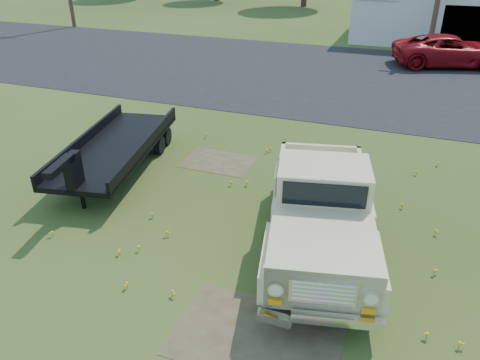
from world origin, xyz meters
TOP-DOWN VIEW (x-y plane):
  - ground at (0.00, 0.00)m, footprint 140.00×140.00m
  - asphalt_lot at (0.00, 15.00)m, footprint 90.00×14.00m
  - dirt_patch_a at (1.50, -3.00)m, footprint 3.00×2.00m
  - dirt_patch_b at (-2.00, 3.50)m, footprint 2.20×1.60m
  - commercial_building at (6.00, 26.99)m, footprint 14.20×8.20m
  - vintage_pickup_truck at (1.95, 0.04)m, footprint 3.55×6.32m
  - flatbed_trailer at (-4.70, 1.95)m, footprint 3.25×6.52m
  - red_pickup at (5.01, 19.16)m, footprint 6.45×4.40m

SIDE VIEW (x-z plane):
  - ground at x=0.00m, z-range 0.00..0.00m
  - asphalt_lot at x=0.00m, z-range -0.01..0.01m
  - dirt_patch_a at x=1.50m, z-range -0.01..0.01m
  - dirt_patch_b at x=-2.00m, z-range -0.01..0.01m
  - red_pickup at x=5.01m, z-range 0.00..1.64m
  - flatbed_trailer at x=-4.70m, z-range 0.00..1.70m
  - vintage_pickup_truck at x=1.95m, z-range 0.00..2.16m
  - commercial_building at x=6.00m, z-range 0.03..4.18m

